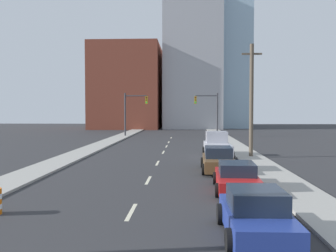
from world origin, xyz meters
TOP-DOWN VIEW (x-y plane):
  - sidewalk_left at (-7.22, 51.40)m, footprint 2.33×102.80m
  - sidewalk_right at (7.22, 51.40)m, footprint 2.33×102.80m
  - lane_stripe_at_9m at (0.00, 9.26)m, footprint 0.16×2.40m
  - lane_stripe_at_16m at (0.00, 15.67)m, footprint 0.16×2.40m
  - lane_stripe_at_22m at (0.00, 22.31)m, footprint 0.16×2.40m
  - lane_stripe_at_29m at (0.00, 29.33)m, footprint 0.16×2.40m
  - lane_stripe_at_35m at (0.00, 34.89)m, footprint 0.16×2.40m
  - lane_stripe_at_40m at (0.00, 40.04)m, footprint 0.16×2.40m
  - lane_stripe_at_47m at (0.00, 47.28)m, footprint 0.16×2.40m
  - building_brick_left at (-10.42, 74.90)m, footprint 14.00×16.00m
  - building_office_center at (3.39, 78.90)m, footprint 12.00×20.00m
  - building_glass_right at (9.35, 82.90)m, footprint 13.00×20.00m
  - traffic_signal_left at (-5.90, 49.55)m, footprint 3.44×0.35m
  - traffic_signal_right at (5.66, 49.55)m, footprint 3.44×0.35m
  - utility_pole_right_mid at (7.32, 25.79)m, footprint 1.60×0.32m
  - sedan_blue at (4.18, 6.61)m, footprint 2.12×4.24m
  - sedan_red at (4.49, 13.22)m, footprint 2.30×4.76m
  - sedan_brown at (4.10, 18.90)m, footprint 2.20×4.79m
  - pickup_truck_silver at (4.64, 26.16)m, footprint 2.29×5.45m

SIDE VIEW (x-z plane):
  - lane_stripe_at_9m at x=0.00m, z-range 0.00..0.01m
  - lane_stripe_at_16m at x=0.00m, z-range 0.00..0.01m
  - lane_stripe_at_22m at x=0.00m, z-range 0.00..0.01m
  - lane_stripe_at_29m at x=0.00m, z-range 0.00..0.01m
  - lane_stripe_at_35m at x=0.00m, z-range 0.00..0.01m
  - lane_stripe_at_40m at x=0.00m, z-range 0.00..0.01m
  - lane_stripe_at_47m at x=0.00m, z-range 0.00..0.01m
  - sidewalk_left at x=-7.22m, z-range 0.00..0.13m
  - sidewalk_right at x=7.22m, z-range 0.00..0.13m
  - sedan_red at x=4.49m, z-range -0.05..1.30m
  - sedan_blue at x=4.18m, z-range -0.06..1.42m
  - sedan_brown at x=4.10m, z-range -0.07..1.48m
  - pickup_truck_silver at x=4.64m, z-range -0.19..1.87m
  - traffic_signal_left at x=-5.90m, z-range 0.86..7.19m
  - traffic_signal_right at x=5.66m, z-range 0.86..7.19m
  - utility_pole_right_mid at x=7.32m, z-range 0.12..9.27m
  - building_brick_left at x=-10.42m, z-range 0.00..17.48m
  - building_office_center at x=3.39m, z-range 0.00..27.57m
  - building_glass_right at x=9.35m, z-range 0.00..36.82m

